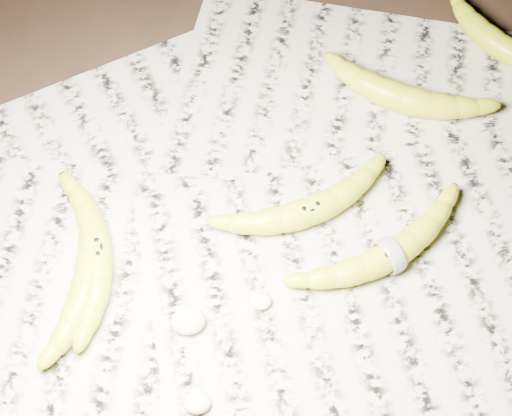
{
  "coord_description": "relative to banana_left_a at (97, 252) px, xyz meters",
  "views": [
    {
      "loc": [
        0.0,
        -0.39,
        0.78
      ],
      "look_at": [
        0.03,
        0.0,
        0.05
      ],
      "focal_mm": 50.0,
      "sensor_mm": 36.0,
      "label": 1
    }
  ],
  "objects": [
    {
      "name": "ground",
      "position": [
        0.16,
        0.03,
        -0.03
      ],
      "size": [
        3.0,
        3.0,
        0.0
      ],
      "primitive_type": "plane",
      "color": "black",
      "rests_on": "ground"
    },
    {
      "name": "flesh_chunk_a",
      "position": [
        0.1,
        -0.09,
        -0.01
      ],
      "size": [
        0.04,
        0.03,
        0.02
      ],
      "primitive_type": "ellipsoid",
      "color": "beige",
      "rests_on": "newspaper_patch"
    },
    {
      "name": "flesh_chunk_b",
      "position": [
        0.11,
        -0.18,
        -0.01
      ],
      "size": [
        0.03,
        0.02,
        0.02
      ],
      "primitive_type": "ellipsoid",
      "color": "beige",
      "rests_on": "newspaper_patch"
    },
    {
      "name": "banana_center",
      "position": [
        0.25,
        0.04,
        0.0
      ],
      "size": [
        0.21,
        0.12,
        0.04
      ],
      "primitive_type": null,
      "rotation": [
        0.0,
        0.0,
        0.32
      ],
      "color": "gold",
      "rests_on": "newspaper_patch"
    },
    {
      "name": "banana_left_a",
      "position": [
        0.0,
        0.0,
        0.0
      ],
      "size": [
        0.08,
        0.2,
        0.03
      ],
      "primitive_type": null,
      "rotation": [
        0.0,
        0.0,
        1.69
      ],
      "color": "gold",
      "rests_on": "newspaper_patch"
    },
    {
      "name": "banana_upper_a",
      "position": [
        0.39,
        0.19,
        0.0
      ],
      "size": [
        0.21,
        0.14,
        0.04
      ],
      "primitive_type": null,
      "rotation": [
        0.0,
        0.0,
        -0.44
      ],
      "color": "gold",
      "rests_on": "newspaper_patch"
    },
    {
      "name": "banana_left_b",
      "position": [
        -0.01,
        -0.03,
        0.0
      ],
      "size": [
        0.09,
        0.19,
        0.04
      ],
      "primitive_type": null,
      "rotation": [
        0.0,
        0.0,
        1.42
      ],
      "color": "gold",
      "rests_on": "newspaper_patch"
    },
    {
      "name": "banana_upper_b",
      "position": [
        0.54,
        0.28,
        0.0
      ],
      "size": [
        0.15,
        0.17,
        0.04
      ],
      "primitive_type": null,
      "rotation": [
        0.0,
        0.0,
        -0.87
      ],
      "color": "gold",
      "rests_on": "newspaper_patch"
    },
    {
      "name": "newspaper_patch",
      "position": [
        0.2,
        0.02,
        -0.02
      ],
      "size": [
        0.9,
        0.7,
        0.01
      ],
      "primitive_type": "cube",
      "color": "#AEA895",
      "rests_on": "ground"
    },
    {
      "name": "measuring_tape",
      "position": [
        0.34,
        -0.03,
        0.0
      ],
      "size": [
        0.02,
        0.04,
        0.05
      ],
      "primitive_type": "torus",
      "rotation": [
        0.0,
        1.57,
        0.46
      ],
      "color": "white",
      "rests_on": "newspaper_patch"
    },
    {
      "name": "flesh_chunk_c",
      "position": [
        0.19,
        -0.07,
        -0.01
      ],
      "size": [
        0.03,
        0.02,
        0.02
      ],
      "primitive_type": "ellipsoid",
      "color": "beige",
      "rests_on": "newspaper_patch"
    },
    {
      "name": "banana_taped",
      "position": [
        0.34,
        -0.03,
        0.0
      ],
      "size": [
        0.22,
        0.15,
        0.04
      ],
      "primitive_type": null,
      "rotation": [
        0.0,
        0.0,
        0.46
      ],
      "color": "gold",
      "rests_on": "newspaper_patch"
    }
  ]
}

